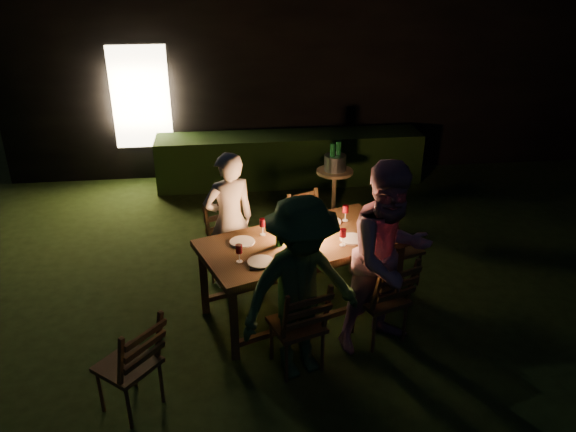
{
  "coord_description": "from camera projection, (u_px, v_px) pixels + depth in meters",
  "views": [
    {
      "loc": [
        -1.55,
        -4.74,
        3.43
      ],
      "look_at": [
        -0.93,
        0.39,
        0.98
      ],
      "focal_mm": 35.0,
      "sensor_mm": 36.0,
      "label": 1
    }
  ],
  "objects": [
    {
      "name": "plate_far_left",
      "position": [
        242.0,
        242.0,
        5.53
      ],
      "size": [
        0.25,
        0.25,
        0.01
      ],
      "primitive_type": "cylinder",
      "color": "white",
      "rests_on": "dining_table"
    },
    {
      "name": "bottle_bucket_b",
      "position": [
        338.0,
        158.0,
        7.72
      ],
      "size": [
        0.07,
        0.07,
        0.32
      ],
      "primitive_type": "cylinder",
      "color": "#0F471E",
      "rests_on": "side_table"
    },
    {
      "name": "person_opp_right",
      "position": [
        389.0,
        258.0,
        5.06
      ],
      "size": [
        1.08,
        0.96,
        1.84
      ],
      "primitive_type": "imported",
      "rotation": [
        0.0,
        0.0,
        0.35
      ],
      "color": "#B17A8E",
      "rests_on": "ground"
    },
    {
      "name": "garden_envelope",
      "position": [
        300.0,
        57.0,
        10.74
      ],
      "size": [
        40.0,
        40.0,
        3.2
      ],
      "color": "black",
      "rests_on": "ground"
    },
    {
      "name": "chair_far_right",
      "position": [
        311.0,
        244.0,
        6.66
      ],
      "size": [
        0.56,
        0.57,
        0.92
      ],
      "rotation": [
        0.0,
        0.0,
        3.57
      ],
      "color": "#4B2919",
      "rests_on": "ground"
    },
    {
      "name": "chair_far_left",
      "position": [
        233.0,
        261.0,
        6.24
      ],
      "size": [
        0.6,
        0.62,
        1.0
      ],
      "rotation": [
        0.0,
        0.0,
        3.56
      ],
      "color": "#4B2919",
      "rests_on": "ground"
    },
    {
      "name": "wineglass_a",
      "position": [
        263.0,
        227.0,
        5.64
      ],
      "size": [
        0.06,
        0.06,
        0.18
      ],
      "primitive_type": null,
      "color": "#59070F",
      "rests_on": "dining_table"
    },
    {
      "name": "lantern",
      "position": [
        304.0,
        223.0,
        5.57
      ],
      "size": [
        0.16,
        0.16,
        0.35
      ],
      "color": "white",
      "rests_on": "dining_table"
    },
    {
      "name": "ice_bucket",
      "position": [
        335.0,
        163.0,
        7.7
      ],
      "size": [
        0.3,
        0.3,
        0.22
      ],
      "primitive_type": "cylinder",
      "color": "#A5A8AD",
      "rests_on": "side_table"
    },
    {
      "name": "bottle_bucket_a",
      "position": [
        332.0,
        160.0,
        7.63
      ],
      "size": [
        0.07,
        0.07,
        0.32
      ],
      "primitive_type": "cylinder",
      "color": "#0F471E",
      "rests_on": "side_table"
    },
    {
      "name": "napkin_left",
      "position": [
        304.0,
        257.0,
        5.26
      ],
      "size": [
        0.18,
        0.14,
        0.01
      ],
      "primitive_type": "cube",
      "color": "red",
      "rests_on": "dining_table"
    },
    {
      "name": "napkin_right",
      "position": [
        365.0,
        240.0,
        5.56
      ],
      "size": [
        0.18,
        0.14,
        0.01
      ],
      "primitive_type": "cube",
      "color": "red",
      "rests_on": "dining_table"
    },
    {
      "name": "plate_near_left",
      "position": [
        261.0,
        262.0,
        5.17
      ],
      "size": [
        0.25,
        0.25,
        0.01
      ],
      "primitive_type": "cylinder",
      "color": "white",
      "rests_on": "dining_table"
    },
    {
      "name": "chair_near_left",
      "position": [
        298.0,
        340.0,
        5.0
      ],
      "size": [
        0.55,
        0.57,
        0.97
      ],
      "rotation": [
        0.0,
        0.0,
        0.31
      ],
      "color": "#4B2919",
      "rests_on": "ground"
    },
    {
      "name": "plate_far_right",
      "position": [
        329.0,
        222.0,
        5.94
      ],
      "size": [
        0.25,
        0.25,
        0.01
      ],
      "primitive_type": "cylinder",
      "color": "white",
      "rests_on": "dining_table"
    },
    {
      "name": "phone",
      "position": [
        257.0,
        268.0,
        5.08
      ],
      "size": [
        0.14,
        0.07,
        0.01
      ],
      "primitive_type": "cube",
      "color": "black",
      "rests_on": "dining_table"
    },
    {
      "name": "person_house_side",
      "position": [
        229.0,
        221.0,
        6.07
      ],
      "size": [
        0.67,
        0.55,
        1.57
      ],
      "primitive_type": "imported",
      "rotation": [
        0.0,
        0.0,
        3.49
      ],
      "color": "#F4E2D0",
      "rests_on": "ground"
    },
    {
      "name": "person_opp_left",
      "position": [
        301.0,
        290.0,
        4.72
      ],
      "size": [
        1.24,
        0.97,
        1.69
      ],
      "primitive_type": "imported",
      "rotation": [
        0.0,
        0.0,
        0.35
      ],
      "color": "#2F572B",
      "rests_on": "ground"
    },
    {
      "name": "side_table",
      "position": [
        335.0,
        176.0,
        7.78
      ],
      "size": [
        0.51,
        0.51,
        0.69
      ],
      "color": "olive",
      "rests_on": "ground"
    },
    {
      "name": "chair_end",
      "position": [
        397.0,
        260.0,
        6.32
      ],
      "size": [
        0.55,
        0.53,
        0.93
      ],
      "rotation": [
        0.0,
        0.0,
        -1.26
      ],
      "color": "#4B2919",
      "rests_on": "ground"
    },
    {
      "name": "dining_table",
      "position": [
        302.0,
        247.0,
        5.61
      ],
      "size": [
        2.21,
        1.62,
        0.83
      ],
      "rotation": [
        0.0,
        0.0,
        0.35
      ],
      "color": "#4B2919",
      "rests_on": "ground"
    },
    {
      "name": "wineglass_c",
      "position": [
        343.0,
        237.0,
        5.44
      ],
      "size": [
        0.06,
        0.06,
        0.18
      ],
      "primitive_type": null,
      "color": "#59070F",
      "rests_on": "dining_table"
    },
    {
      "name": "wineglass_d",
      "position": [
        345.0,
        213.0,
        5.94
      ],
      "size": [
        0.06,
        0.06,
        0.18
      ],
      "primitive_type": null,
      "color": "#59070F",
      "rests_on": "dining_table"
    },
    {
      "name": "bottle_table",
      "position": [
        279.0,
        233.0,
        5.41
      ],
      "size": [
        0.07,
        0.07,
        0.28
      ],
      "primitive_type": "cylinder",
      "color": "#0F471E",
      "rests_on": "dining_table"
    },
    {
      "name": "wineglass_e",
      "position": [
        308.0,
        247.0,
        5.26
      ],
      "size": [
        0.06,
        0.06,
        0.18
      ],
      "primitive_type": null,
      "color": "silver",
      "rests_on": "dining_table"
    },
    {
      "name": "chair_near_right",
      "position": [
        381.0,
        313.0,
        5.37
      ],
      "size": [
        0.57,
        0.59,
        0.98
      ],
      "rotation": [
        0.0,
        0.0,
        0.36
      ],
      "color": "#4B2919",
      "rests_on": "ground"
    },
    {
      "name": "plate_near_right",
      "position": [
        352.0,
        239.0,
        5.58
      ],
      "size": [
        0.25,
        0.25,
        0.01
      ],
      "primitive_type": "cylinder",
      "color": "white",
      "rests_on": "dining_table"
    },
    {
      "name": "chair_spare",
      "position": [
        132.0,
        380.0,
        4.54
      ],
      "size": [
        0.63,
        0.62,
        0.96
      ],
      "rotation": [
        0.0,
        0.0,
        0.87
      ],
      "color": "#4B2919",
      "rests_on": "ground"
    },
    {
      "name": "wineglass_b",
      "position": [
        239.0,
        253.0,
        5.15
      ],
      "size": [
        0.06,
        0.06,
        0.18
      ],
      "primitive_type": null,
      "color": "#59070F",
      "rests_on": "dining_table"
    }
  ]
}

